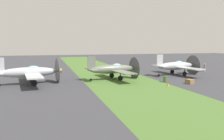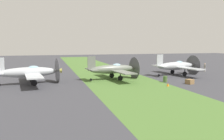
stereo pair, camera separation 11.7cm
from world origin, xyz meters
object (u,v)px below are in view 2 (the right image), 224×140
(airplane_wingman, at_px, (114,69))
(ground_crew_mechanic, at_px, (205,67))
(ground_crew_chief, at_px, (130,68))
(runway_marker_cone, at_px, (168,85))
(fuel_drum, at_px, (165,79))
(supply_crate, at_px, (190,82))
(airplane_trail, at_px, (30,72))
(airplane_lead, at_px, (177,66))

(airplane_wingman, height_order, ground_crew_mechanic, airplane_wingman)
(airplane_wingman, bearing_deg, ground_crew_chief, 135.84)
(runway_marker_cone, bearing_deg, ground_crew_mechanic, 127.64)
(ground_crew_mechanic, distance_m, runway_marker_cone, 18.93)
(fuel_drum, xyz_separation_m, supply_crate, (2.15, 2.57, -0.13))
(airplane_trail, height_order, runway_marker_cone, airplane_trail)
(airplane_lead, height_order, supply_crate, airplane_lead)
(airplane_lead, height_order, airplane_trail, airplane_trail)
(ground_crew_mechanic, height_order, runway_marker_cone, ground_crew_mechanic)
(supply_crate, bearing_deg, airplane_trail, -105.97)
(airplane_lead, relative_size, ground_crew_mechanic, 6.36)
(airplane_lead, xyz_separation_m, runway_marker_cone, (9.02, -7.01, -1.41))
(ground_crew_chief, relative_size, supply_crate, 1.92)
(airplane_lead, distance_m, supply_crate, 9.09)
(airplane_trail, xyz_separation_m, ground_crew_chief, (-8.11, 17.74, -0.73))
(airplane_lead, distance_m, ground_crew_chief, 8.93)
(airplane_wingman, distance_m, ground_crew_mechanic, 20.60)
(ground_crew_chief, xyz_separation_m, supply_crate, (14.18, 3.50, -0.59))
(ground_crew_chief, distance_m, supply_crate, 14.62)
(airplane_lead, relative_size, runway_marker_cone, 25.01)
(airplane_trail, relative_size, ground_crew_chief, 6.39)
(ground_crew_mechanic, bearing_deg, airplane_trail, -71.11)
(ground_crew_chief, height_order, fuel_drum, ground_crew_chief)
(airplane_lead, distance_m, fuel_drum, 8.61)
(fuel_drum, height_order, runway_marker_cone, fuel_drum)
(airplane_trail, relative_size, fuel_drum, 12.29)
(ground_crew_chief, height_order, ground_crew_mechanic, same)
(airplane_wingman, xyz_separation_m, ground_crew_chief, (-7.34, 5.46, -0.69))
(supply_crate, bearing_deg, runway_marker_cone, -80.36)
(airplane_lead, height_order, ground_crew_mechanic, airplane_lead)
(airplane_lead, height_order, fuel_drum, airplane_lead)
(airplane_lead, relative_size, ground_crew_chief, 6.36)
(airplane_lead, xyz_separation_m, supply_crate, (8.38, -3.25, -1.31))
(fuel_drum, bearing_deg, airplane_wingman, -126.32)
(airplane_lead, bearing_deg, airplane_trail, -92.11)
(airplane_wingman, height_order, supply_crate, airplane_wingman)
(ground_crew_chief, height_order, runway_marker_cone, ground_crew_chief)
(airplane_trail, bearing_deg, supply_crate, 65.84)
(fuel_drum, relative_size, runway_marker_cone, 2.05)
(ground_crew_mechanic, relative_size, fuel_drum, 1.92)
(airplane_lead, relative_size, airplane_trail, 1.00)
(ground_crew_chief, distance_m, ground_crew_mechanic, 15.08)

